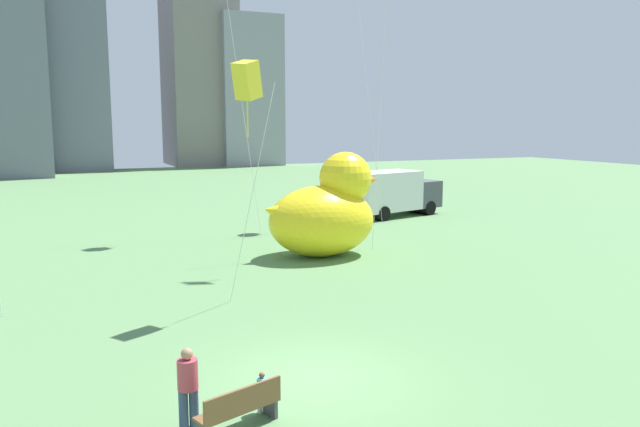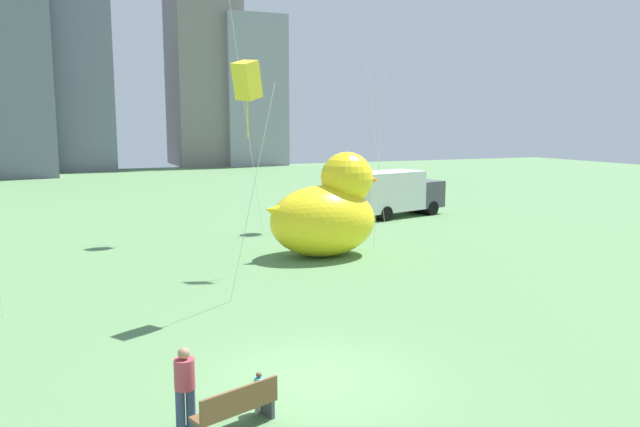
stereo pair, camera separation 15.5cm
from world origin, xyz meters
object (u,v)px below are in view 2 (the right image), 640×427
giant_inflatable_duck (327,212)px  kite_yellow (247,81)px  person_adult (185,384)px  box_truck (395,193)px  person_child (259,390)px  park_bench (237,407)px

giant_inflatable_duck → kite_yellow: (-5.38, -6.27, 5.10)m
kite_yellow → person_adult: bearing=-116.0°
giant_inflatable_duck → box_truck: giant_inflatable_duck is taller
box_truck → kite_yellow: 21.25m
person_adult → kite_yellow: (3.36, 6.89, 6.16)m
box_truck → person_child: bearing=-125.7°
park_bench → person_adult: size_ratio=1.11×
park_bench → kite_yellow: (2.48, 7.38, 6.56)m
person_adult → box_truck: size_ratio=0.24×
person_adult → giant_inflatable_duck: giant_inflatable_duck is taller
park_bench → person_child: size_ratio=2.09×
person_adult → box_truck: box_truck is taller
person_child → giant_inflatable_duck: size_ratio=0.16×
person_child → box_truck: 27.01m
person_adult → box_truck: (17.23, 21.98, 0.57)m
giant_inflatable_duck → box_truck: 12.25m
person_child → giant_inflatable_duck: giant_inflatable_duck is taller
park_bench → person_child: (0.61, 0.55, -0.01)m
park_bench → box_truck: 27.81m
box_truck → kite_yellow: bearing=-132.6°
box_truck → giant_inflatable_duck: bearing=-133.9°
park_bench → giant_inflatable_duck: (7.86, 13.65, 1.46)m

